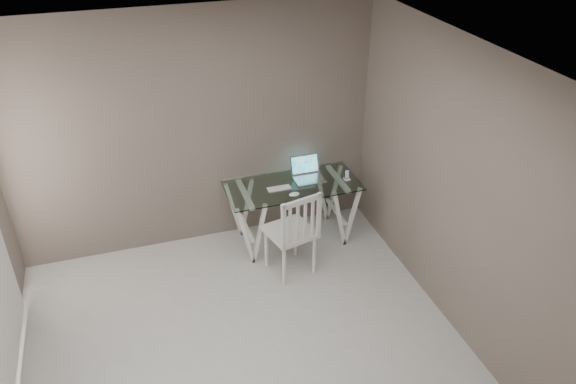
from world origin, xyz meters
The scene contains 7 objects.
room centered at (-0.06, 0.02, 1.72)m, with size 4.50×4.52×2.71m.
desk centered at (0.98, 1.85, 0.38)m, with size 1.50×0.70×0.75m.
chair centered at (0.80, 1.25, 0.56)m, with size 0.56×0.56×1.02m.
laptop centered at (1.19, 1.96, 0.80)m, with size 0.34×0.31×0.23m.
keyboard centered at (0.81, 1.81, 0.75)m, with size 0.28×0.12×0.01m, color silver.
mouse centered at (0.92, 1.62, 0.77)m, with size 0.12×0.07×0.04m, color white.
phone_dock centered at (1.60, 1.77, 0.78)m, with size 0.07×0.07×0.12m.
Camera 1 is at (-0.75, -3.30, 3.90)m, focal length 35.00 mm.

